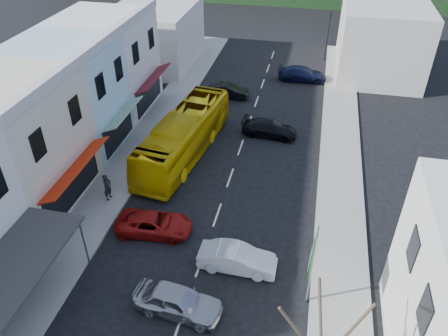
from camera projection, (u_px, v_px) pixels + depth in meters
ground at (201, 262)px, 24.02m from camera, size 120.00×120.00×0.00m
sidewalk_left at (139, 149)px, 33.26m from camera, size 3.00×52.00×0.15m
sidewalk_right at (340, 174)px, 30.65m from camera, size 3.00×52.00×0.15m
shopfront_row at (30, 130)px, 27.87m from camera, size 8.25×30.00×8.00m
distant_block_left at (155, 35)px, 45.92m from camera, size 8.00×10.00×6.00m
distant_block_right at (381, 37)px, 44.02m from camera, size 8.00×12.00×7.00m
bus at (184, 137)px, 31.89m from camera, size 4.00×11.83×3.10m
car_silver at (178, 302)px, 21.01m from camera, size 4.56×2.24×1.40m
car_white at (237, 259)px, 23.28m from camera, size 4.41×1.83×1.40m
car_red at (154, 223)px, 25.57m from camera, size 4.75×2.31×1.40m
car_black_near at (270, 128)px, 34.66m from camera, size 4.62×2.16×1.40m
car_black_far at (228, 90)px, 40.29m from camera, size 4.42×1.85×1.40m
car_navy_far at (302, 74)px, 43.44m from camera, size 4.59×2.06×1.40m
pedestrian_left at (108, 188)px, 27.81m from camera, size 0.48×0.65×1.70m
direction_sign at (310, 272)px, 20.58m from camera, size 0.71×2.04×4.42m
traffic_signal at (328, 36)px, 46.79m from camera, size 0.92×1.26×5.36m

